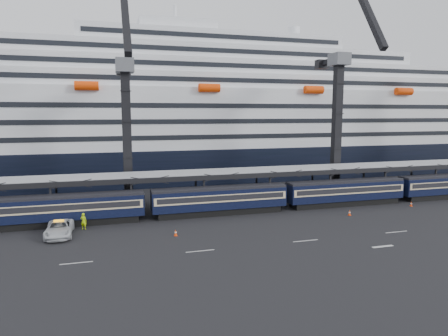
{
  "coord_description": "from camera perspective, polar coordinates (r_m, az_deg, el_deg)",
  "views": [
    {
      "loc": [
        -22.55,
        -42.61,
        14.08
      ],
      "look_at": [
        -7.41,
        10.0,
        6.53
      ],
      "focal_mm": 32.0,
      "sensor_mm": 36.0,
      "label": 1
    }
  ],
  "objects": [
    {
      "name": "ground",
      "position": [
        50.23,
        11.48,
        -8.59
      ],
      "size": [
        260.0,
        260.0,
        0.0
      ],
      "primitive_type": "plane",
      "color": "black",
      "rests_on": "ground"
    },
    {
      "name": "lane_markings",
      "position": [
        50.38,
        22.66,
        -8.99
      ],
      "size": [
        111.0,
        4.27,
        0.02
      ],
      "color": "beige",
      "rests_on": "ground"
    },
    {
      "name": "train",
      "position": [
        56.83,
        2.69,
        -4.22
      ],
      "size": [
        133.05,
        3.0,
        4.05
      ],
      "color": "black",
      "rests_on": "ground"
    },
    {
      "name": "canopy",
      "position": [
        61.58,
        5.61,
        -0.43
      ],
      "size": [
        130.0,
        6.25,
        5.53
      ],
      "color": "gray",
      "rests_on": "ground"
    },
    {
      "name": "cruise_ship",
      "position": [
        91.18,
        -2.45,
        6.75
      ],
      "size": [
        214.09,
        28.84,
        34.0
      ],
      "color": "black",
      "rests_on": "ground"
    },
    {
      "name": "crane_dark_near",
      "position": [
        61.3,
        -13.72,
        5.62
      ],
      "size": [
        4.5,
        17.75,
        35.08
      ],
      "color": "#4C4F54",
      "rests_on": "ground"
    },
    {
      "name": "crane_dark_mid",
      "position": [
        70.96,
        16.02,
        6.96
      ],
      "size": [
        4.5,
        18.24,
        39.64
      ],
      "color": "#4C4F54",
      "rests_on": "ground"
    },
    {
      "name": "pickup_truck",
      "position": [
        50.21,
        -22.47,
        -8.01
      ],
      "size": [
        2.94,
        6.29,
        1.74
      ],
      "primitive_type": "imported",
      "rotation": [
        0.0,
        0.0,
        0.01
      ],
      "color": "silver",
      "rests_on": "ground"
    },
    {
      "name": "worker",
      "position": [
        51.9,
        -19.43,
        -7.18
      ],
      "size": [
        0.87,
        0.72,
        2.05
      ],
      "primitive_type": "imported",
      "rotation": [
        0.0,
        0.0,
        2.78
      ],
      "color": "#AFDB0B",
      "rests_on": "ground"
    },
    {
      "name": "traffic_cone_c",
      "position": [
        47.04,
        -6.93,
        -9.14
      ],
      "size": [
        0.38,
        0.38,
        0.77
      ],
      "color": "#F84007",
      "rests_on": "ground"
    },
    {
      "name": "traffic_cone_d",
      "position": [
        58.36,
        17.5,
        -6.1
      ],
      "size": [
        0.39,
        0.39,
        0.77
      ],
      "color": "#F84007",
      "rests_on": "ground"
    },
    {
      "name": "traffic_cone_e",
      "position": [
        67.42,
        25.18,
        -4.65
      ],
      "size": [
        0.36,
        0.36,
        0.73
      ],
      "color": "#F84007",
      "rests_on": "ground"
    }
  ]
}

